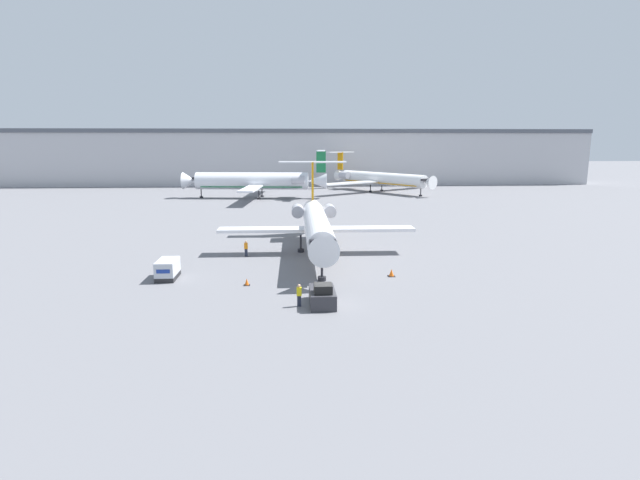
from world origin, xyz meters
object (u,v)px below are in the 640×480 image
object	(u,v)px
traffic_cone_right	(391,273)
airplane_parked_far_right	(256,181)
airplane_main	(317,224)
luggage_cart	(168,269)
worker_by_wing	(246,248)
airplane_parked_far_left	(379,178)
traffic_cone_left	(247,282)
worker_near_tug	(299,295)
pushback_tug	(322,296)

from	to	relation	value
traffic_cone_right	airplane_parked_far_right	size ratio (longest dim) A/B	0.02
airplane_main	luggage_cart	size ratio (longest dim) A/B	8.52
worker_by_wing	airplane_parked_far_left	distance (m)	80.08
traffic_cone_left	airplane_parked_far_right	world-z (taller)	airplane_parked_far_right
worker_by_wing	traffic_cone_right	xyz separation A→B (m)	(15.01, -9.66, -0.65)
worker_near_tug	airplane_parked_far_right	distance (m)	80.20
traffic_cone_left	airplane_parked_far_left	bearing A→B (deg)	72.16
pushback_tug	worker_near_tug	distance (m)	1.93
pushback_tug	luggage_cart	world-z (taller)	pushback_tug
airplane_main	traffic_cone_left	bearing A→B (deg)	-118.81
worker_near_tug	airplane_parked_far_right	world-z (taller)	airplane_parked_far_right
traffic_cone_left	traffic_cone_right	bearing A→B (deg)	9.17
luggage_cart	airplane_parked_far_left	xyz separation A→B (m)	(35.68, 83.74, 2.62)
luggage_cart	airplane_parked_far_left	distance (m)	91.07
luggage_cart	traffic_cone_right	distance (m)	21.81
pushback_tug	traffic_cone_left	xyz separation A→B (m)	(-6.59, 5.98, -0.43)
pushback_tug	airplane_parked_far_right	size ratio (longest dim) A/B	0.12
pushback_tug	worker_near_tug	size ratio (longest dim) A/B	2.21
traffic_cone_left	airplane_parked_far_right	xyz separation A→B (m)	(-3.75, 73.39, 3.73)
worker_near_tug	traffic_cone_left	distance (m)	7.89
pushback_tug	traffic_cone_left	bearing A→B (deg)	137.77
pushback_tug	airplane_parked_far_left	distance (m)	94.99
pushback_tug	worker_by_wing	distance (m)	19.45
luggage_cart	worker_by_wing	size ratio (longest dim) A/B	1.86
pushback_tug	traffic_cone_right	xyz separation A→B (m)	(7.39, 8.23, -0.39)
worker_by_wing	airplane_parked_far_left	size ratio (longest dim) A/B	0.06
traffic_cone_left	airplane_parked_far_left	world-z (taller)	airplane_parked_far_left
worker_by_wing	traffic_cone_left	bearing A→B (deg)	-85.04
worker_near_tug	worker_by_wing	size ratio (longest dim) A/B	0.99
airplane_main	worker_by_wing	bearing A→B (deg)	-171.98
worker_by_wing	traffic_cone_right	size ratio (longest dim) A/B	2.58
airplane_main	airplane_parked_far_left	world-z (taller)	airplane_main
luggage_cart	worker_near_tug	distance (m)	15.48
pushback_tug	worker_near_tug	bearing A→B (deg)	-170.30
airplane_main	traffic_cone_right	size ratio (longest dim) A/B	40.80
traffic_cone_right	airplane_parked_far_right	bearing A→B (deg)	103.99
worker_near_tug	airplane_parked_far_left	world-z (taller)	airplane_parked_far_left
luggage_cart	traffic_cone_left	size ratio (longest dim) A/B	5.37
worker_by_wing	luggage_cart	bearing A→B (deg)	-126.68
worker_by_wing	airplane_parked_far_left	xyz separation A→B (m)	(28.90, 74.64, 2.56)
pushback_tug	traffic_cone_right	size ratio (longest dim) A/B	5.63
worker_by_wing	pushback_tug	bearing A→B (deg)	-66.94
luggage_cart	traffic_cone_left	xyz separation A→B (m)	(7.82, -2.81, -0.62)
airplane_parked_far_right	worker_near_tug	bearing A→B (deg)	-83.95
traffic_cone_right	luggage_cart	bearing A→B (deg)	178.54
pushback_tug	traffic_cone_right	world-z (taller)	pushback_tug
airplane_main	airplane_parked_far_left	distance (m)	76.33
airplane_main	worker_near_tug	world-z (taller)	airplane_main
luggage_cart	traffic_cone_right	size ratio (longest dim) A/B	4.79
traffic_cone_left	airplane_parked_far_right	bearing A→B (deg)	92.92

